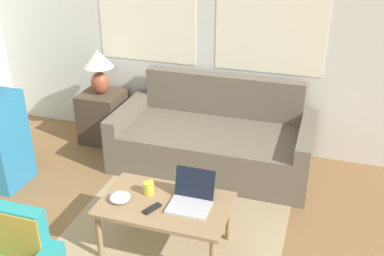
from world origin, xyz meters
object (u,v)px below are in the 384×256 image
object	(u,v)px
table_lamp	(98,66)
snack_bowl	(120,197)
laptop	(191,198)
coffee_table	(165,208)
tv_remote	(152,208)
couch	(214,141)
cup_navy	(149,188)

from	to	relation	value
table_lamp	snack_bowl	bearing A→B (deg)	-58.18
laptop	snack_bowl	world-z (taller)	laptop
coffee_table	tv_remote	bearing A→B (deg)	-118.50
coffee_table	laptop	world-z (taller)	laptop
snack_bowl	couch	bearing A→B (deg)	76.82
cup_navy	tv_remote	distance (m)	0.22
snack_bowl	table_lamp	bearing A→B (deg)	121.82
snack_bowl	tv_remote	size ratio (longest dim) A/B	1.02
couch	coffee_table	bearing A→B (deg)	-90.48
coffee_table	cup_navy	distance (m)	0.20
table_lamp	laptop	bearing A→B (deg)	-44.41
coffee_table	snack_bowl	size ratio (longest dim) A/B	6.19
table_lamp	cup_navy	world-z (taller)	table_lamp
couch	table_lamp	distance (m)	1.49
table_lamp	snack_bowl	world-z (taller)	table_lamp
table_lamp	tv_remote	bearing A→B (deg)	-52.25
table_lamp	cup_navy	bearing A→B (deg)	-51.24
laptop	snack_bowl	bearing A→B (deg)	-167.27
table_lamp	snack_bowl	size ratio (longest dim) A/B	3.11
table_lamp	tv_remote	xyz separation A→B (m)	(1.27, -1.64, -0.44)
couch	cup_navy	bearing A→B (deg)	-97.53
couch	snack_bowl	world-z (taller)	couch
coffee_table	cup_navy	world-z (taller)	cup_navy
table_lamp	laptop	xyz separation A→B (m)	(1.53, -1.49, -0.40)
couch	coffee_table	world-z (taller)	couch
snack_bowl	laptop	bearing A→B (deg)	12.73
coffee_table	laptop	size ratio (longest dim) A/B	3.23
cup_navy	tv_remote	xyz separation A→B (m)	(0.10, -0.19, -0.04)
tv_remote	cup_navy	bearing A→B (deg)	118.84
snack_bowl	tv_remote	xyz separation A→B (m)	(0.27, -0.03, -0.02)
couch	laptop	bearing A→B (deg)	-82.27
couch	tv_remote	size ratio (longest dim) A/B	12.77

